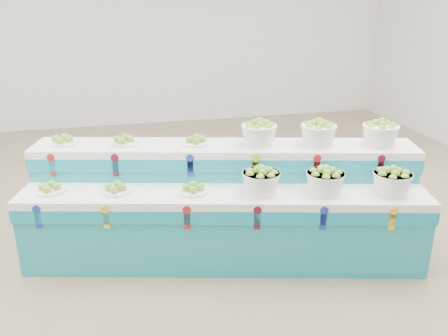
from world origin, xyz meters
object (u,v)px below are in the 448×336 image
at_px(display_stand, 224,204).
at_px(basket_upper_right, 380,133).
at_px(plate_upper_mid, 124,139).
at_px(basket_lower_left, 261,180).

distance_m(display_stand, basket_upper_right, 1.60).
bearing_deg(display_stand, plate_upper_mid, 166.68).
xyz_separation_m(display_stand, basket_lower_left, (0.26, -0.30, 0.33)).
xyz_separation_m(plate_upper_mid, basket_upper_right, (2.33, -0.59, 0.07)).
bearing_deg(basket_upper_right, basket_lower_left, -172.59).
bearing_deg(basket_lower_left, plate_upper_mid, 146.34).
height_order(plate_upper_mid, basket_upper_right, basket_upper_right).
relative_size(display_stand, plate_upper_mid, 14.39).
distance_m(basket_lower_left, plate_upper_mid, 1.37).
height_order(basket_lower_left, basket_upper_right, basket_upper_right).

